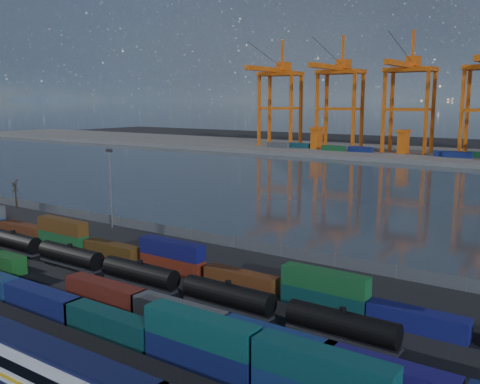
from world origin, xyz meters
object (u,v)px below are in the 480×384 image
Objects in this scene: passenger_train at (46,374)px; bare_tree at (16,194)px; tanker_string at (41,248)px; gantry_cranes at (448,79)px.

bare_tree is (-81.30, 49.43, 0.87)m from passenger_train.
tanker_string is at bearing 145.54° from passenger_train.
passenger_train is at bearing -84.07° from gantry_cranes.
bare_tree is at bearing 151.67° from tanker_string.
passenger_train is 0.65× the size of tanker_string.
bare_tree reaches higher than passenger_train.
passenger_train is 10.46× the size of bare_tree.
gantry_cranes is at bearing 71.91° from bare_tree.
bare_tree is (-43.28, 23.33, 1.68)m from tanker_string.
passenger_train reaches higher than tanker_string.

